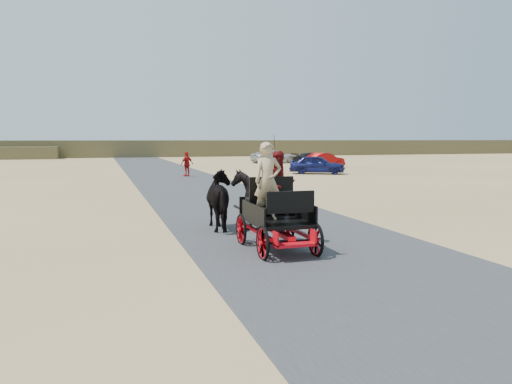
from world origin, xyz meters
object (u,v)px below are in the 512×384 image
object	(u,v)px
horse_right	(260,198)
car_b	(324,160)
car_c	(315,159)
car_d	(274,157)
pedestrian	(187,164)
horse_left	(223,200)
carriage	(276,234)
car_a	(317,165)

from	to	relation	value
horse_right	car_b	size ratio (longest dim) A/B	0.42
car_c	car_d	size ratio (longest dim) A/B	0.88
pedestrian	car_c	size ratio (longest dim) A/B	0.39
car_b	car_c	bearing A→B (deg)	-26.45
horse_left	horse_right	size ratio (longest dim) A/B	1.18
horse_right	car_c	world-z (taller)	horse_right
carriage	car_c	distance (m)	36.79
carriage	car_b	bearing A→B (deg)	62.96
carriage	horse_left	bearing A→B (deg)	100.39
pedestrian	car_c	world-z (taller)	pedestrian
car_a	car_c	xyz separation A→B (m)	(4.32, 10.03, -0.05)
horse_right	carriage	bearing A→B (deg)	79.61
pedestrian	car_d	size ratio (longest dim) A/B	0.34
car_a	car_d	distance (m)	17.00
carriage	car_b	size ratio (longest dim) A/B	0.59
horse_left	car_a	bearing A→B (deg)	-120.98
car_a	car_c	size ratio (longest dim) A/B	0.92
horse_right	car_c	distance (m)	33.86
horse_left	car_a	distance (m)	23.51
car_d	horse_left	bearing A→B (deg)	148.76
horse_left	car_c	world-z (taller)	horse_left
carriage	car_b	distance (m)	34.12
carriage	car_a	distance (m)	25.88
car_d	horse_right	bearing A→B (deg)	150.25
pedestrian	horse_left	bearing A→B (deg)	54.04
horse_right	car_b	bearing A→B (deg)	-118.65
pedestrian	car_b	distance (m)	15.26
car_a	car_b	world-z (taller)	car_a
horse_right	car_b	xyz separation A→B (m)	(14.96, 27.39, -0.18)
car_b	car_d	world-z (taller)	car_d
horse_left	car_d	size ratio (longest dim) A/B	0.40
pedestrian	carriage	bearing A→B (deg)	56.22
pedestrian	car_a	bearing A→B (deg)	148.53
car_a	carriage	bearing A→B (deg)	-178.25
horse_left	pedestrian	world-z (taller)	pedestrian
horse_right	pedestrian	distance (m)	20.58
car_c	horse_right	bearing A→B (deg)	144.60
carriage	car_c	xyz separation A→B (m)	(15.87, 33.19, 0.29)
pedestrian	car_d	world-z (taller)	pedestrian
car_b	car_d	distance (m)	9.68
car_c	horse_left	bearing A→B (deg)	142.97
pedestrian	car_c	distance (m)	17.01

